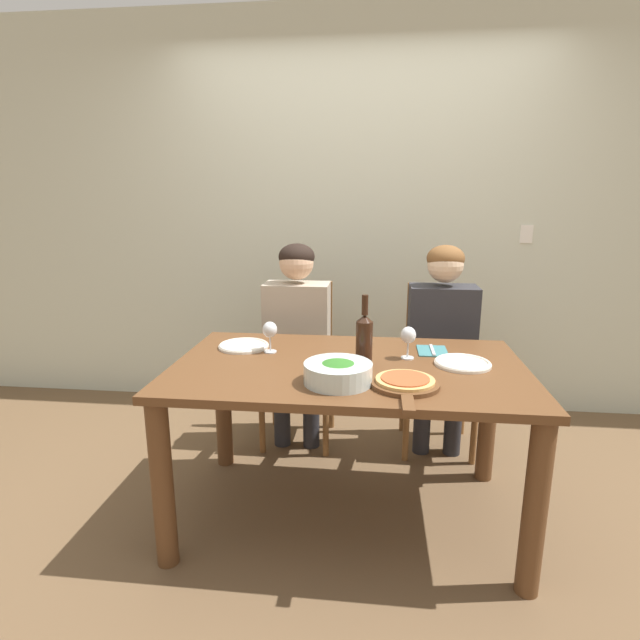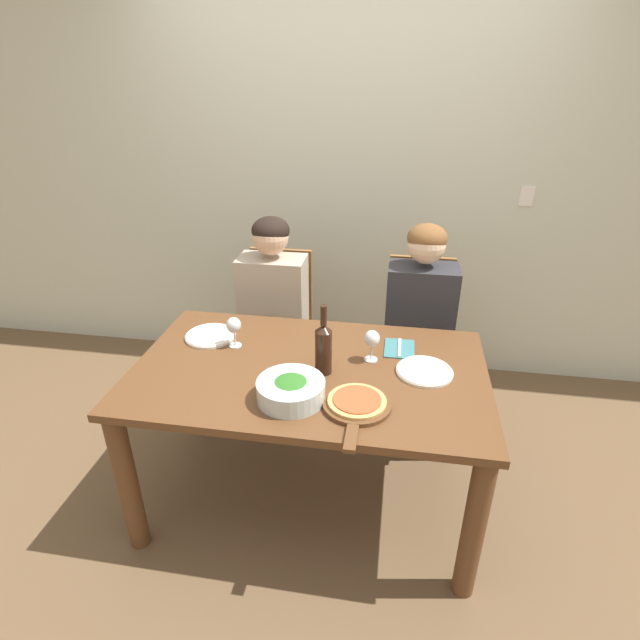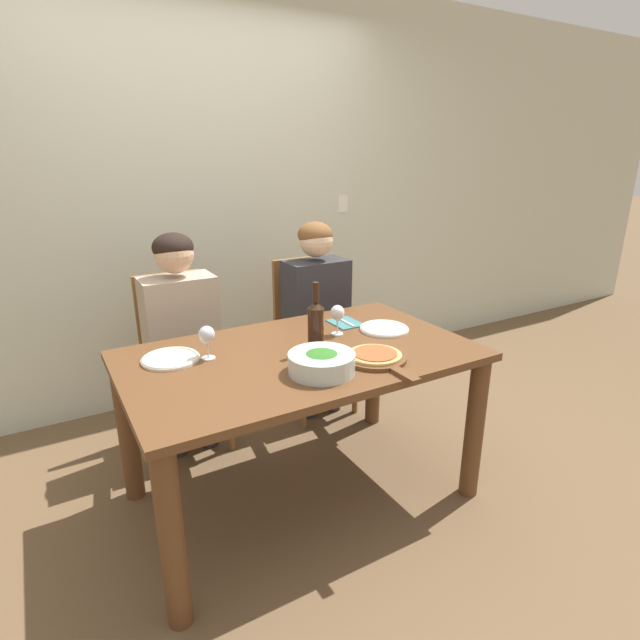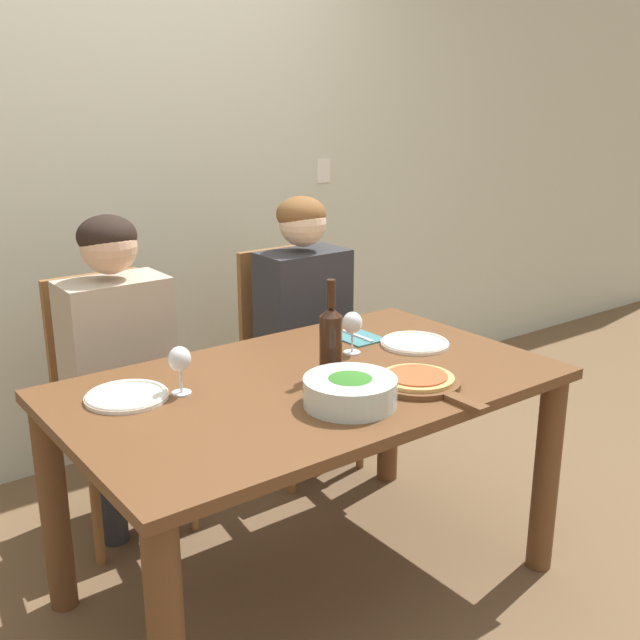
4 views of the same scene
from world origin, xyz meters
TOP-DOWN VIEW (x-y plane):
  - ground_plane at (0.00, 0.00)m, footprint 40.00×40.00m
  - back_wall at (0.00, 1.40)m, footprint 10.00×0.06m
  - dining_table at (0.00, 0.00)m, footprint 1.56×0.94m
  - chair_left at (-0.35, 0.82)m, footprint 0.42×0.42m
  - chair_right at (0.50, 0.82)m, footprint 0.42×0.42m
  - person_woman at (-0.35, 0.71)m, footprint 0.47×0.51m
  - person_man at (0.50, 0.71)m, footprint 0.47×0.51m
  - wine_bottle at (0.07, -0.02)m, footprint 0.07×0.07m
  - broccoli_bowl at (-0.03, -0.24)m, footprint 0.28×0.28m
  - dinner_plate_left at (-0.53, 0.20)m, footprint 0.25×0.25m
  - dinner_plate_right at (0.50, 0.04)m, footprint 0.25×0.25m
  - pizza_on_board at (0.24, -0.25)m, footprint 0.27×0.41m
  - wine_glass_left at (-0.38, 0.14)m, footprint 0.07×0.07m
  - wine_glass_right at (0.27, 0.11)m, footprint 0.07×0.07m
  - fork_on_napkin at (0.39, 0.23)m, footprint 0.14×0.18m

SIDE VIEW (x-z plane):
  - ground_plane at x=0.00m, z-range 0.00..0.00m
  - chair_left at x=-0.35m, z-range 0.03..1.01m
  - chair_right at x=0.50m, z-range 0.03..1.01m
  - dining_table at x=0.00m, z-range 0.25..1.01m
  - person_woman at x=-0.35m, z-range 0.13..1.36m
  - person_man at x=0.50m, z-range 0.13..1.36m
  - fork_on_napkin at x=0.39m, z-range 0.76..0.77m
  - dinner_plate_left at x=-0.53m, z-range 0.76..0.78m
  - dinner_plate_right at x=0.50m, z-range 0.76..0.78m
  - pizza_on_board at x=0.24m, z-range 0.76..0.79m
  - broccoli_bowl at x=-0.03m, z-range 0.76..0.85m
  - wine_glass_left at x=-0.38m, z-range 0.79..0.94m
  - wine_glass_right at x=0.27m, z-range 0.79..0.94m
  - wine_bottle at x=0.07m, z-range 0.73..1.05m
  - back_wall at x=0.00m, z-range 0.00..2.70m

